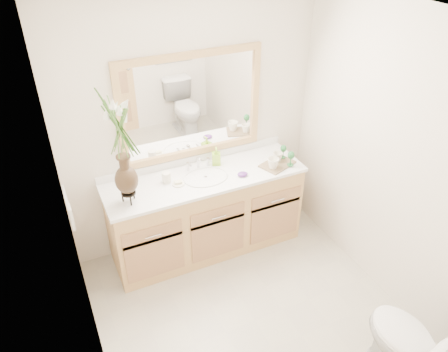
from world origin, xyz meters
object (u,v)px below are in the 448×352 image
toilet (412,350)px  tray (277,164)px  flower_vase (120,136)px  soap_bottle (216,157)px  tumbler (166,177)px

toilet → tray: 1.89m
flower_vase → soap_bottle: size_ratio=5.77×
soap_bottle → toilet: bearing=-54.7°
flower_vase → tumbler: bearing=21.6°
toilet → flower_vase: (-1.41, 1.84, 1.08)m
toilet → tray: size_ratio=2.37×
toilet → tumbler: bearing=-62.3°
tumbler → soap_bottle: (0.52, 0.09, 0.03)m
toilet → tumbler: 2.30m
soap_bottle → tumbler: bearing=-148.5°
flower_vase → tumbler: 0.69m
tumbler → soap_bottle: soap_bottle is taller
toilet → soap_bottle: size_ratio=4.79×
flower_vase → soap_bottle: flower_vase is taller
flower_vase → tumbler: (0.37, 0.15, -0.56)m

